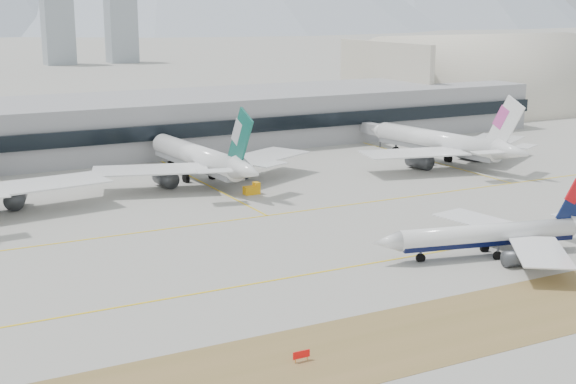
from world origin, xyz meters
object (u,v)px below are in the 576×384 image
terminal (99,126)px  hangar (477,111)px  widebody_cathay (200,159)px  widebody_china_air (443,144)px  taxiing_airliner (496,235)px

terminal → hangar: bearing=7.4°
widebody_cathay → terminal: widebody_cathay is taller
widebody_china_air → terminal: 95.51m
widebody_cathay → widebody_china_air: bearing=-103.0°
taxiing_airliner → hangar: bearing=-117.0°
taxiing_airliner → terminal: terminal is taller
widebody_cathay → taxiing_airliner: bearing=-168.5°
widebody_cathay → hangar: bearing=-69.0°
widebody_china_air → hangar: hangar is taller
hangar → widebody_cathay: bearing=-154.3°
widebody_china_air → widebody_cathay: bearing=72.8°
taxiing_airliner → terminal: bearing=-62.4°
widebody_china_air → terminal: bearing=43.5°
widebody_cathay → hangar: size_ratio=0.62×
terminal → widebody_china_air: bearing=-37.6°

